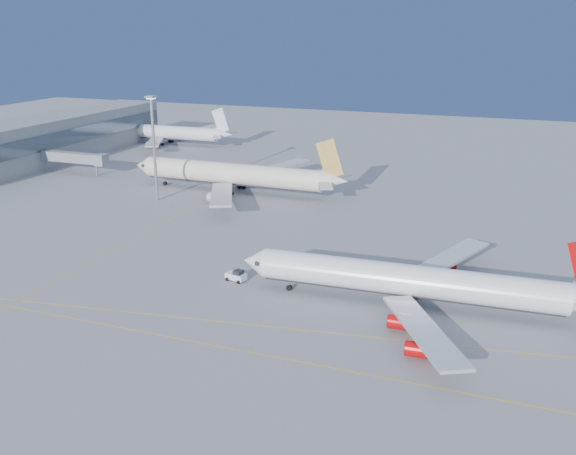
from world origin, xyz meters
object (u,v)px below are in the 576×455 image
object	(u,v)px
pushback_tug	(236,276)
light_mast	(154,140)
airliner_virgin	(415,282)
airliner_etihad	(236,174)
airliner_third	(166,132)

from	to	relation	value
pushback_tug	light_mast	distance (m)	63.77
airliner_virgin	airliner_etihad	distance (m)	84.38
airliner_virgin	light_mast	world-z (taller)	light_mast
airliner_third	pushback_tug	xyz separation A→B (m)	(85.95, -118.11, -3.63)
airliner_virgin	pushback_tug	bearing A→B (deg)	178.06
airliner_third	pushback_tug	distance (m)	146.12
airliner_etihad	pushback_tug	bearing A→B (deg)	-64.50
airliner_virgin	airliner_etihad	size ratio (longest dim) A/B	0.94
light_mast	airliner_virgin	bearing A→B (deg)	-29.49
airliner_virgin	pushback_tug	xyz separation A→B (m)	(-32.64, -0.23, -3.55)
airliner_virgin	pushback_tug	world-z (taller)	airliner_virgin
airliner_etihad	airliner_virgin	bearing A→B (deg)	-43.94
airliner_virgin	airliner_third	world-z (taller)	airliner_third
airliner_virgin	light_mast	bearing A→B (deg)	148.16
airliner_third	airliner_virgin	bearing A→B (deg)	-46.15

